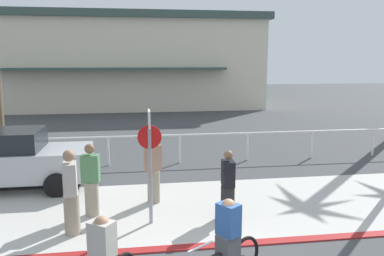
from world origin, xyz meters
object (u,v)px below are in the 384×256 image
Objects in this scene: pedestrian_1 at (71,196)px; pedestrian_3 at (153,172)px; stop_sign_bike_lane at (150,151)px; cyclist_black_0 at (226,246)px; car_silver_1 at (8,159)px; pedestrian_0 at (91,183)px; pedestrian_2 at (228,187)px.

pedestrian_3 is (1.77, 1.61, -0.03)m from pedestrian_1.
pedestrian_1 is 1.03× the size of pedestrian_3.
cyclist_black_0 is (1.09, -2.60, -0.98)m from stop_sign_bike_lane.
pedestrian_0 reaches higher than car_silver_1.
pedestrian_3 is (-1.65, 1.18, 0.09)m from pedestrian_2.
pedestrian_2 is at bearing 75.86° from cyclist_black_0.
cyclist_black_0 is at bearing -48.28° from car_silver_1.
stop_sign_bike_lane reaches higher than car_silver_1.
pedestrian_0 is (-1.35, 0.64, -0.87)m from stop_sign_bike_lane.
cyclist_black_0 is 4.01m from pedestrian_3.
cyclist_black_0 is at bearing -76.03° from pedestrian_3.
pedestrian_1 is (-2.74, 2.28, 0.16)m from cyclist_black_0.
pedestrian_2 is at bearing 3.40° from stop_sign_bike_lane.
pedestrian_0 reaches higher than pedestrian_2.
car_silver_1 is (-3.88, 2.97, -0.81)m from stop_sign_bike_lane.
cyclist_black_0 is at bearing -67.22° from stop_sign_bike_lane.
pedestrian_3 is (1.47, 0.65, 0.02)m from pedestrian_0.
pedestrian_2 is (1.78, 0.11, -0.95)m from stop_sign_bike_lane.
stop_sign_bike_lane is at bearing 11.07° from pedestrian_1.
pedestrian_0 is at bearing -156.17° from pedestrian_3.
pedestrian_3 is (0.12, 1.29, -0.85)m from stop_sign_bike_lane.
cyclist_black_0 is 2.79m from pedestrian_2.
car_silver_1 is at bearing 124.11° from pedestrian_1.
pedestrian_3 is at bearing 103.97° from cyclist_black_0.
stop_sign_bike_lane is 2.99m from cyclist_black_0.
stop_sign_bike_lane is 1.61× the size of pedestrian_2.
pedestrian_3 reaches higher than car_silver_1.
pedestrian_0 is 0.98× the size of pedestrian_3.
pedestrian_0 is at bearing 126.96° from cyclist_black_0.
pedestrian_3 is at bearing -22.82° from car_silver_1.
stop_sign_bike_lane is 1.48× the size of pedestrian_0.
pedestrian_2 is (3.42, 0.43, -0.12)m from pedestrian_1.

